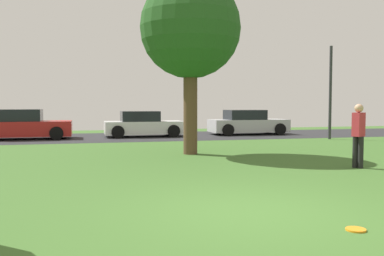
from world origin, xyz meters
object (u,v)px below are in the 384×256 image
Objects in this scene: parked_car_silver at (247,123)px; street_lamp_post at (330,93)px; frisbee_disc at (356,230)px; parked_car_white at (143,125)px; person_thrower at (358,133)px; parked_car_red at (22,126)px; maple_tree_far at (190,29)px.

parked_car_silver is 0.96× the size of street_lamp_post.
parked_car_white reaches higher than frisbee_disc.
parked_car_silver reaches higher than frisbee_disc.
frisbee_disc is at bearing -120.87° from street_lamp_post.
street_lamp_post is (4.50, 8.52, 1.30)m from person_thrower.
parked_car_silver is at bearing 124.47° from street_lamp_post.
parked_car_red is (-6.46, 17.05, 0.65)m from frisbee_disc.
person_thrower is at bearing -50.46° from parked_car_red.
parked_car_silver is at bearing 1.61° from parked_car_white.
street_lamp_post is (8.60, -3.78, 1.64)m from parked_car_white.
maple_tree_far reaches higher than street_lamp_post.
parked_car_red is 5.91m from parked_car_white.
parked_car_white is at bearing -96.52° from person_thrower.
person_thrower is at bearing -98.19° from parked_car_silver.
frisbee_disc is (-3.54, -4.93, -0.94)m from person_thrower.
maple_tree_far reaches higher than frisbee_disc.
person_thrower is at bearing -49.54° from maple_tree_far.
maple_tree_far reaches higher than parked_car_silver.
maple_tree_far is 1.48× the size of parked_car_white.
maple_tree_far is at bearing -122.97° from parked_car_silver.
street_lamp_post is at bearing -55.53° from parked_car_silver.
frisbee_disc is at bearing -107.05° from parked_car_silver.
parked_car_red is at bearing -75.42° from person_thrower.
frisbee_disc is at bearing -69.25° from parked_car_red.
maple_tree_far is at bearing -50.96° from parked_car_red.
parked_car_silver is at bearing -123.15° from person_thrower.
street_lamp_post reaches higher than person_thrower.
person_thrower reaches higher than frisbee_disc.
maple_tree_far is 1.39× the size of parked_car_silver.
maple_tree_far is 9.38m from street_lamp_post.
street_lamp_post reaches higher than parked_car_silver.
person_thrower is 0.42× the size of parked_car_white.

